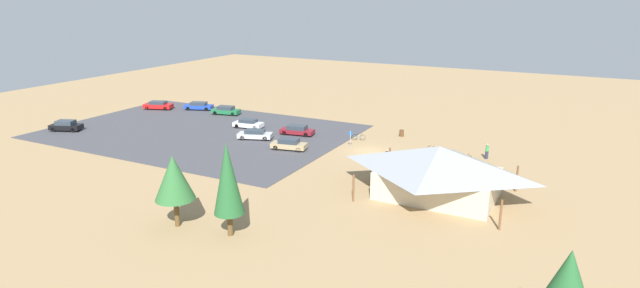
{
  "coord_description": "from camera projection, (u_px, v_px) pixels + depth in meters",
  "views": [
    {
      "loc": [
        -22.89,
        57.12,
        18.84
      ],
      "look_at": [
        5.04,
        3.37,
        1.2
      ],
      "focal_mm": 29.0,
      "sensor_mm": 36.0,
      "label": 1
    }
  ],
  "objects": [
    {
      "name": "bicycle_silver_lone_east",
      "position": [
        381.0,
        165.0,
        57.85
      ],
      "size": [
        1.62,
        0.79,
        0.87
      ],
      "color": "black",
      "rests_on": "ground"
    },
    {
      "name": "bicycle_red_lone_west",
      "position": [
        464.0,
        157.0,
        60.73
      ],
      "size": [
        1.79,
        0.48,
        0.84
      ],
      "color": "black",
      "rests_on": "ground"
    },
    {
      "name": "ground",
      "position": [
        369.0,
        152.0,
        64.07
      ],
      "size": [
        160.0,
        160.0,
        0.0
      ],
      "primitive_type": "plane",
      "color": "#9E7F56",
      "rests_on": "ground"
    },
    {
      "name": "pine_east",
      "position": [
        228.0,
        179.0,
        40.6
      ],
      "size": [
        2.45,
        2.45,
        7.86
      ],
      "color": "brown",
      "rests_on": "ground"
    },
    {
      "name": "bike_pavilion",
      "position": [
        438.0,
        168.0,
        49.19
      ],
      "size": [
        13.68,
        10.23,
        5.05
      ],
      "color": "beige",
      "rests_on": "ground"
    },
    {
      "name": "parking_lot_asphalt",
      "position": [
        200.0,
        131.0,
        73.42
      ],
      "size": [
        41.45,
        28.91,
        0.05
      ],
      "primitive_type": "cube",
      "color": "#424247",
      "rests_on": "ground"
    },
    {
      "name": "car_black_second_row",
      "position": [
        66.0,
        126.0,
        73.54
      ],
      "size": [
        4.71,
        3.28,
        1.5
      ],
      "color": "black",
      "rests_on": "parking_lot_asphalt"
    },
    {
      "name": "car_white_mid_lot",
      "position": [
        248.0,
        123.0,
        75.13
      ],
      "size": [
        4.49,
        2.31,
        1.3
      ],
      "color": "white",
      "rests_on": "parking_lot_asphalt"
    },
    {
      "name": "bicycle_teal_yard_left",
      "position": [
        359.0,
        137.0,
        69.08
      ],
      "size": [
        1.73,
        0.73,
        0.9
      ],
      "color": "black",
      "rests_on": "ground"
    },
    {
      "name": "bicycle_yellow_trailside",
      "position": [
        400.0,
        165.0,
        57.99
      ],
      "size": [
        1.74,
        0.48,
        0.88
      ],
      "color": "black",
      "rests_on": "ground"
    },
    {
      "name": "car_red_front_row",
      "position": [
        158.0,
        105.0,
        87.3
      ],
      "size": [
        5.1,
        3.32,
        1.36
      ],
      "color": "red",
      "rests_on": "parking_lot_asphalt"
    },
    {
      "name": "pine_west",
      "position": [
        174.0,
        178.0,
        42.42
      ],
      "size": [
        3.33,
        3.33,
        6.24
      ],
      "color": "brown",
      "rests_on": "ground"
    },
    {
      "name": "pine_center",
      "position": [
        567.0,
        285.0,
        27.37
      ],
      "size": [
        3.2,
        3.2,
        6.08
      ],
      "color": "brown",
      "rests_on": "ground"
    },
    {
      "name": "visitor_by_pavilion",
      "position": [
        387.0,
        156.0,
        59.51
      ],
      "size": [
        0.36,
        0.36,
        1.66
      ],
      "color": "#2D3347",
      "rests_on": "ground"
    },
    {
      "name": "bicycle_white_by_bin",
      "position": [
        432.0,
        150.0,
        63.76
      ],
      "size": [
        1.52,
        0.74,
        0.79
      ],
      "color": "black",
      "rests_on": "ground"
    },
    {
      "name": "bicycle_orange_mid_cluster",
      "position": [
        477.0,
        163.0,
        58.39
      ],
      "size": [
        1.54,
        0.97,
        0.9
      ],
      "color": "black",
      "rests_on": "ground"
    },
    {
      "name": "lot_sign",
      "position": [
        350.0,
        137.0,
        65.37
      ],
      "size": [
        0.56,
        0.08,
        2.2
      ],
      "color": "#99999E",
      "rests_on": "ground"
    },
    {
      "name": "trash_bin",
      "position": [
        402.0,
        133.0,
        70.91
      ],
      "size": [
        0.6,
        0.6,
        0.9
      ],
      "primitive_type": "cylinder",
      "color": "brown",
      "rests_on": "ground"
    },
    {
      "name": "visitor_at_bikes",
      "position": [
        487.0,
        151.0,
        61.04
      ],
      "size": [
        0.37,
        0.4,
        1.86
      ],
      "color": "#2D3347",
      "rests_on": "ground"
    },
    {
      "name": "car_blue_far_end",
      "position": [
        199.0,
        106.0,
        86.88
      ],
      "size": [
        5.0,
        3.24,
        1.32
      ],
      "color": "#1E42B2",
      "rests_on": "parking_lot_asphalt"
    },
    {
      "name": "bicycle_blue_edge_north",
      "position": [
        414.0,
        158.0,
        60.34
      ],
      "size": [
        1.38,
        0.89,
        0.74
      ],
      "color": "black",
      "rests_on": "ground"
    },
    {
      "name": "car_silver_aisle_side",
      "position": [
        255.0,
        134.0,
        69.34
      ],
      "size": [
        4.91,
        3.28,
        1.29
      ],
      "color": "#BCBCC1",
      "rests_on": "parking_lot_asphalt"
    },
    {
      "name": "car_maroon_by_curb",
      "position": [
        297.0,
        130.0,
        71.46
      ],
      "size": [
        4.89,
        2.5,
        1.34
      ],
      "color": "maroon",
      "rests_on": "parking_lot_asphalt"
    },
    {
      "name": "car_tan_inner_stall",
      "position": [
        289.0,
        144.0,
        64.64
      ],
      "size": [
        4.68,
        2.55,
        1.43
      ],
      "color": "tan",
      "rests_on": "parking_lot_asphalt"
    },
    {
      "name": "bicycle_purple_edge_south",
      "position": [
        441.0,
        159.0,
        59.98
      ],
      "size": [
        1.57,
        0.76,
        0.86
      ],
      "color": "black",
      "rests_on": "ground"
    },
    {
      "name": "car_green_end_stall",
      "position": [
        226.0,
        110.0,
        83.43
      ],
      "size": [
        4.78,
        2.57,
        1.39
      ],
      "color": "#1E6B3D",
      "rests_on": "parking_lot_asphalt"
    }
  ]
}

